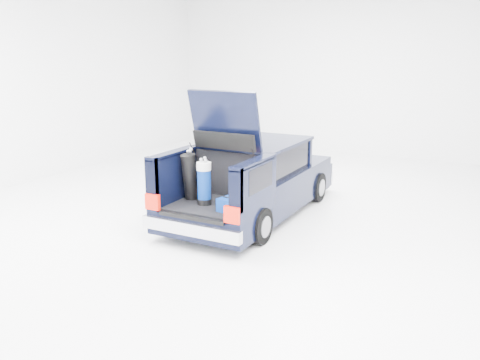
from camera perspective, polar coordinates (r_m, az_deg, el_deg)
The scene contains 6 objects.
ground at distance 9.97m, azimuth 1.34°, elevation -3.86°, with size 14.00×14.00×0.00m, color white.
car at distance 9.88m, azimuth 1.64°, elevation 0.02°, with size 1.87×4.65×2.47m.
red_suitcase at distance 8.40m, azimuth 0.51°, elevation -0.99°, with size 0.42×0.34×0.61m.
black_golf_bag at distance 8.77m, azimuth -5.62°, elevation 0.39°, with size 0.30×0.38×0.90m.
blue_golf_bag at distance 8.48m, azimuth -4.05°, elevation -0.32°, with size 0.31×0.31×0.81m.
blue_duffel at distance 8.10m, azimuth -0.83°, elevation -2.90°, with size 0.50×0.38×0.24m.
Camera 1 is at (4.21, -8.50, 3.08)m, focal length 38.00 mm.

